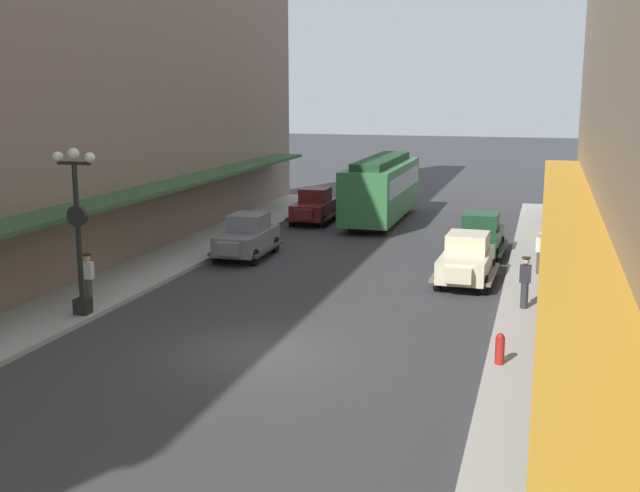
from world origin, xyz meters
name	(u,v)px	position (x,y,z in m)	size (l,w,h in m)	color
ground_plane	(259,353)	(0.00, 0.00, 0.00)	(200.00, 200.00, 0.00)	#38383A
sidewalk_left	(22,327)	(-7.50, 0.00, 0.07)	(3.00, 60.00, 0.15)	#A8A59E
sidewalk_right	(546,378)	(7.50, 0.00, 0.07)	(3.00, 60.00, 0.15)	#A8A59E
parked_car_0	(480,235)	(4.69, 14.31, 0.94)	(2.23, 4.29, 1.84)	#193D23
parked_car_1	(314,205)	(-4.50, 20.56, 0.94)	(2.25, 4.30, 1.84)	#591919
parked_car_2	(247,236)	(-4.76, 11.38, 0.94)	(2.23, 4.29, 1.84)	slate
parked_car_3	(466,258)	(4.61, 9.38, 0.94)	(2.24, 4.29, 1.84)	beige
streetcar	(381,187)	(-1.15, 21.88, 1.90)	(2.55, 9.61, 3.46)	#33723F
lamp_post_with_clock	(78,224)	(-6.40, 1.52, 2.99)	(1.42, 0.44, 5.16)	black
fire_hydrant	(500,348)	(6.35, 0.49, 0.56)	(0.24, 0.24, 0.82)	#B21E19
pedestrian_0	(88,278)	(-6.84, 2.57, 1.01)	(0.36, 0.28, 1.67)	#4C4238
pedestrian_1	(552,286)	(7.63, 5.64, 1.01)	(0.36, 0.28, 1.67)	slate
pedestrian_2	(540,252)	(7.20, 11.01, 0.99)	(0.36, 0.24, 1.64)	#4C4238
pedestrian_3	(525,282)	(6.79, 6.00, 1.01)	(0.36, 0.28, 1.67)	#2D2D33
pedestrian_4	(571,230)	(8.42, 16.25, 1.01)	(0.36, 0.28, 1.67)	#2D2D33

